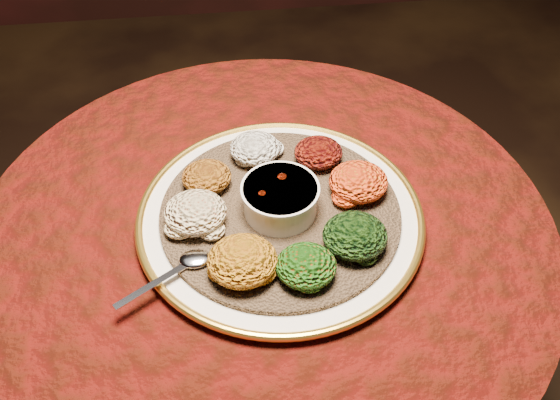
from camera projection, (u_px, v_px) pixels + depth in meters
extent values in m
cylinder|color=black|center=(267.00, 348.00, 1.31)|extent=(0.12, 0.12, 0.68)
cylinder|color=black|center=(264.00, 237.00, 1.05)|extent=(0.80, 0.80, 0.04)
cylinder|color=#3C0805|center=(265.00, 288.00, 1.15)|extent=(0.93, 0.93, 0.34)
cylinder|color=#3C0805|center=(264.00, 226.00, 1.03)|extent=(0.96, 0.96, 0.01)
cylinder|color=silver|center=(280.00, 218.00, 1.02)|extent=(0.51, 0.51, 0.02)
torus|color=gold|center=(280.00, 215.00, 1.02)|extent=(0.47, 0.47, 0.01)
cylinder|color=brown|center=(280.00, 212.00, 1.01)|extent=(0.40, 0.40, 0.01)
cylinder|color=silver|center=(280.00, 199.00, 0.99)|extent=(0.12, 0.12, 0.05)
cylinder|color=silver|center=(280.00, 189.00, 0.97)|extent=(0.12, 0.12, 0.01)
cylinder|color=#5A0F04|center=(280.00, 192.00, 0.98)|extent=(0.10, 0.10, 0.01)
ellipsoid|color=silver|center=(195.00, 259.00, 0.93)|extent=(0.05, 0.04, 0.01)
cube|color=silver|center=(155.00, 284.00, 0.90)|extent=(0.12, 0.08, 0.00)
ellipsoid|color=white|center=(255.00, 148.00, 1.08)|extent=(0.09, 0.08, 0.04)
ellipsoid|color=black|center=(318.00, 152.00, 1.07)|extent=(0.08, 0.08, 0.04)
ellipsoid|color=orange|center=(358.00, 182.00, 1.02)|extent=(0.10, 0.09, 0.05)
ellipsoid|color=black|center=(355.00, 236.00, 0.94)|extent=(0.10, 0.09, 0.05)
ellipsoid|color=#A12C0A|center=(306.00, 266.00, 0.90)|extent=(0.09, 0.08, 0.04)
ellipsoid|color=#A3590E|center=(242.00, 261.00, 0.90)|extent=(0.10, 0.10, 0.05)
ellipsoid|color=maroon|center=(195.00, 213.00, 0.97)|extent=(0.10, 0.09, 0.05)
ellipsoid|color=#874D10|center=(207.00, 177.00, 1.03)|extent=(0.08, 0.08, 0.04)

